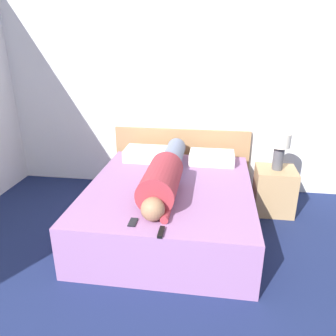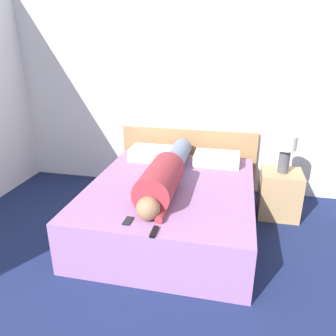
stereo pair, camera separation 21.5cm
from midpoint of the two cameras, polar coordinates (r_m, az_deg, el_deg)
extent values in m
cube|color=white|center=(4.35, 0.08, 13.02)|extent=(5.75, 0.06, 2.60)
cube|color=#936699|center=(3.56, -1.39, -6.79)|extent=(1.70, 1.98, 0.52)
cube|color=#A37A51|center=(4.50, 0.95, 1.65)|extent=(1.82, 0.04, 0.83)
cube|color=tan|center=(4.06, 16.56, -3.77)|extent=(0.45, 0.43, 0.54)
cylinder|color=#4C4C51|center=(3.91, 17.19, 1.64)|extent=(0.12, 0.12, 0.27)
cylinder|color=beige|center=(3.84, 17.54, 4.65)|extent=(0.22, 0.22, 0.16)
sphere|color=#936B4C|center=(2.77, -4.90, -7.18)|extent=(0.21, 0.21, 0.21)
cylinder|color=#992D38|center=(3.11, -3.18, -2.31)|extent=(0.35, 0.73, 0.35)
cylinder|color=slate|center=(3.86, -0.85, 1.72)|extent=(0.23, 0.87, 0.23)
cylinder|color=#992D38|center=(2.82, -2.56, -8.08)|extent=(0.07, 0.22, 0.07)
cube|color=silver|center=(4.15, -5.01, 2.43)|extent=(0.57, 0.35, 0.15)
cube|color=silver|center=(4.05, 6.11, 1.79)|extent=(0.54, 0.35, 0.13)
cube|color=black|center=(2.63, -3.60, -11.12)|extent=(0.04, 0.15, 0.02)
cube|color=black|center=(2.79, -8.36, -9.37)|extent=(0.06, 0.13, 0.01)
camera|label=1|loc=(0.11, -91.92, -0.76)|focal=35.00mm
camera|label=2|loc=(0.11, 88.08, 0.76)|focal=35.00mm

